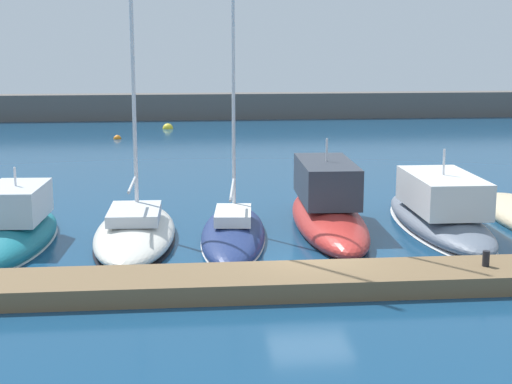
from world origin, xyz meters
name	(u,v)px	position (x,y,z in m)	size (l,w,h in m)	color
ground_plane	(311,269)	(0.00, 0.00, 0.00)	(120.00, 120.00, 0.00)	navy
dock_pier	(322,280)	(0.00, -1.90, 0.27)	(24.28, 2.25, 0.53)	brown
breakwater_seawall	(224,106)	(0.00, 44.67, 1.09)	(108.00, 2.00, 2.17)	#5B5651
motorboat_teal_nearest	(16,230)	(-9.33, 3.82, 0.51)	(2.69, 7.46, 2.94)	#19707F
sailboat_ivory_second	(135,230)	(-5.41, 3.90, 0.38)	(2.90, 8.26, 16.04)	silver
sailboat_navy_third	(233,231)	(-2.05, 3.97, 0.25)	(2.98, 8.31, 15.03)	navy
motorboat_red_fourth	(327,208)	(1.48, 5.19, 0.74)	(2.70, 9.44, 3.57)	#B72D28
motorboat_slate_fifth	(439,211)	(5.45, 4.52, 0.66)	(2.74, 9.41, 3.17)	slate
mooring_buoy_orange	(117,139)	(-8.10, 31.76, 0.00)	(0.54, 0.54, 0.54)	orange
mooring_buoy_yellow	(168,129)	(-4.72, 37.62, 0.00)	(0.81, 0.81, 0.81)	yellow
dock_bollard	(486,259)	(4.63, -1.90, 0.75)	(0.20, 0.20, 0.44)	black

